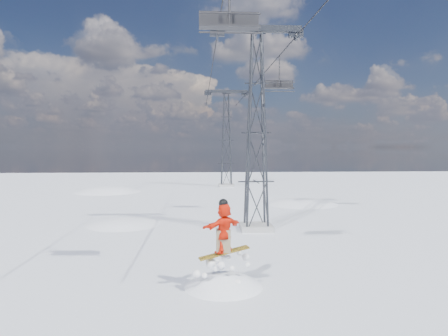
{
  "coord_description": "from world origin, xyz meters",
  "views": [
    {
      "loc": [
        -2.4,
        -14.3,
        4.69
      ],
      "look_at": [
        -1.3,
        3.47,
        3.76
      ],
      "focal_mm": 32.0,
      "sensor_mm": 36.0,
      "label": 1
    }
  ],
  "objects": [
    {
      "name": "lift_tower_far",
      "position": [
        0.8,
        33.0,
        5.47
      ],
      "size": [
        5.2,
        1.8,
        11.43
      ],
      "color": "#999999",
      "rests_on": "ground"
    },
    {
      "name": "lift_chair_near",
      "position": [
        -1.4,
        -0.91,
        8.86
      ],
      "size": [
        2.0,
        0.58,
        2.49
      ],
      "color": "black",
      "rests_on": "ground"
    },
    {
      "name": "snow_terrain",
      "position": [
        -4.77,
        21.24,
        -9.59
      ],
      "size": [
        39.0,
        37.0,
        22.0
      ],
      "color": "white",
      "rests_on": "ground"
    },
    {
      "name": "ground",
      "position": [
        0.0,
        0.0,
        0.0
      ],
      "size": [
        120.0,
        120.0,
        0.0
      ],
      "primitive_type": "plane",
      "color": "white",
      "rests_on": "ground"
    },
    {
      "name": "haul_cables",
      "position": [
        0.8,
        19.5,
        10.85
      ],
      "size": [
        4.46,
        51.0,
        0.06
      ],
      "color": "black",
      "rests_on": "ground"
    },
    {
      "name": "lift_tower_near",
      "position": [
        0.8,
        8.0,
        5.47
      ],
      "size": [
        5.2,
        1.8,
        11.43
      ],
      "color": "#999999",
      "rests_on": "ground"
    },
    {
      "name": "lift_chair_mid",
      "position": [
        3.0,
        12.64,
        8.89
      ],
      "size": [
        1.98,
        0.57,
        2.45
      ],
      "color": "black",
      "rests_on": "ground"
    },
    {
      "name": "snowboarder_jump",
      "position": [
        -1.6,
        -1.14,
        -1.63
      ],
      "size": [
        4.4,
        4.4,
        6.96
      ],
      "color": "white",
      "rests_on": "ground"
    }
  ]
}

